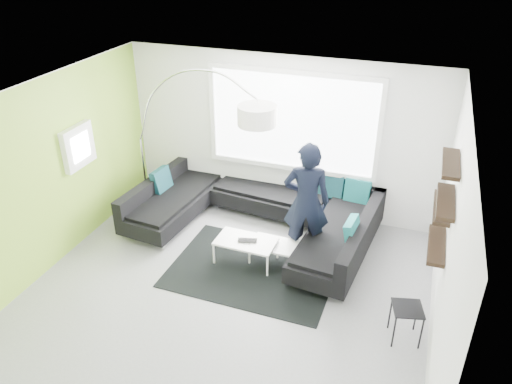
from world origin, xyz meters
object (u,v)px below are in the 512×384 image
sectional_sofa (253,213)px  person (306,202)px  laptop (247,242)px  coffee_table (261,251)px  side_table (405,323)px  arc_lamp (140,139)px

sectional_sofa → person: 1.19m
sectional_sofa → laptop: size_ratio=12.44×
coffee_table → person: (0.58, 0.40, 0.77)m
sectional_sofa → side_table: bearing=-26.8°
coffee_table → side_table: (2.22, -0.93, 0.06)m
coffee_table → laptop: 0.29m
coffee_table → laptop: size_ratio=3.57×
laptop → person: bearing=19.6°
sectional_sofa → arc_lamp: (-2.10, 0.13, 0.99)m
side_table → person: bearing=140.9°
side_table → person: size_ratio=0.26×
coffee_table → arc_lamp: size_ratio=0.43×
sectional_sofa → coffee_table: bearing=-56.4°
coffee_table → side_table: 2.41m
arc_lamp → person: bearing=0.8°
side_table → laptop: side_table is taller
coffee_table → arc_lamp: arc_lamp is taller
sectional_sofa → laptop: bearing=-70.1°
arc_lamp → side_table: bearing=-11.4°
side_table → arc_lamp: bearing=159.0°
coffee_table → side_table: size_ratio=2.36×
arc_lamp → person: (3.07, -0.47, -0.40)m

